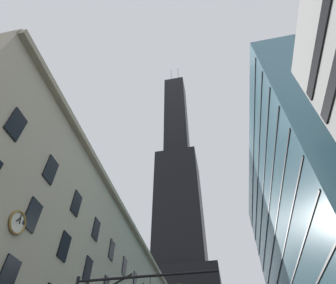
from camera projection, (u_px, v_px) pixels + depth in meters
name	position (u px, v px, depth m)	size (l,w,h in m)	color
dark_skyscraper	(180.00, 236.00, 118.84)	(29.63, 29.63, 202.11)	black
glass_office_midrise	(326.00, 245.00, 44.02)	(15.10, 51.09, 44.23)	teal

